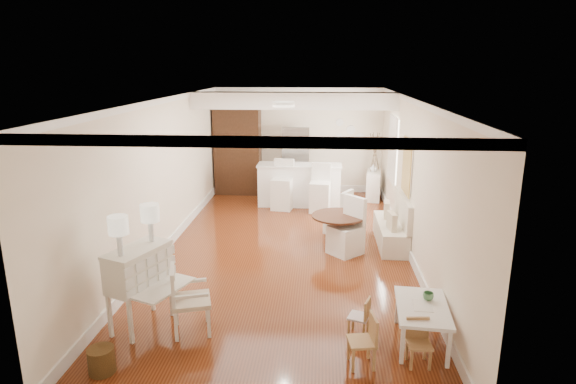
# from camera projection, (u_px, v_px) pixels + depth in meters

# --- Properties ---
(room) EXTENTS (9.00, 9.04, 2.82)m
(room) POSITION_uv_depth(u_px,v_px,m) (289.00, 143.00, 8.80)
(room) COLOR brown
(room) RESTS_ON ground
(secretary_bureau) EXTENTS (1.13, 1.14, 1.11)m
(secretary_bureau) POSITION_uv_depth(u_px,v_px,m) (140.00, 287.00, 6.28)
(secretary_bureau) COLOR white
(secretary_bureau) RESTS_ON ground
(gustavian_armchair) EXTENTS (0.65, 0.65, 0.90)m
(gustavian_armchair) POSITION_uv_depth(u_px,v_px,m) (191.00, 299.00, 6.17)
(gustavian_armchair) COLOR white
(gustavian_armchair) RESTS_ON ground
(wicker_basket) EXTENTS (0.35, 0.35, 0.30)m
(wicker_basket) POSITION_uv_depth(u_px,v_px,m) (101.00, 360.00, 5.41)
(wicker_basket) COLOR #503719
(wicker_basket) RESTS_ON ground
(kids_table) EXTENTS (0.70, 1.08, 0.51)m
(kids_table) POSITION_uv_depth(u_px,v_px,m) (421.00, 325.00, 5.94)
(kids_table) COLOR white
(kids_table) RESTS_ON ground
(kids_chair_a) EXTENTS (0.35, 0.35, 0.63)m
(kids_chair_a) POSITION_uv_depth(u_px,v_px,m) (362.00, 341.00, 5.49)
(kids_chair_a) COLOR #B08450
(kids_chair_a) RESTS_ON ground
(kids_chair_b) EXTENTS (0.32, 0.32, 0.52)m
(kids_chair_b) POSITION_uv_depth(u_px,v_px,m) (359.00, 316.00, 6.15)
(kids_chair_b) COLOR #A7814B
(kids_chair_b) RESTS_ON ground
(kids_chair_c) EXTENTS (0.29, 0.29, 0.56)m
(kids_chair_c) POSITION_uv_depth(u_px,v_px,m) (419.00, 343.00, 5.51)
(kids_chair_c) COLOR #B28251
(kids_chair_c) RESTS_ON ground
(banquette) EXTENTS (0.52, 1.60, 0.98)m
(banquette) POSITION_uv_depth(u_px,v_px,m) (391.00, 220.00, 9.21)
(banquette) COLOR silver
(banquette) RESTS_ON ground
(dining_table) EXTENTS (1.07, 1.07, 0.68)m
(dining_table) POSITION_uv_depth(u_px,v_px,m) (338.00, 232.00, 9.00)
(dining_table) COLOR #492517
(dining_table) RESTS_ON ground
(slip_chair_near) EXTENTS (0.72, 0.72, 1.06)m
(slip_chair_near) POSITION_uv_depth(u_px,v_px,m) (346.00, 226.00, 8.75)
(slip_chair_near) COLOR white
(slip_chair_near) RESTS_ON ground
(slip_chair_far) EXTENTS (0.61, 0.61, 0.92)m
(slip_chair_far) POSITION_uv_depth(u_px,v_px,m) (338.00, 212.00, 9.86)
(slip_chair_far) COLOR white
(slip_chair_far) RESTS_ON ground
(breakfast_counter) EXTENTS (2.05, 0.65, 1.03)m
(breakfast_counter) POSITION_uv_depth(u_px,v_px,m) (299.00, 185.00, 11.84)
(breakfast_counter) COLOR white
(breakfast_counter) RESTS_ON ground
(bar_stool_left) EXTENTS (0.55, 0.55, 1.19)m
(bar_stool_left) POSITION_uv_depth(u_px,v_px,m) (282.00, 185.00, 11.49)
(bar_stool_left) COLOR white
(bar_stool_left) RESTS_ON ground
(bar_stool_right) EXTENTS (0.50, 0.50, 1.14)m
(bar_stool_right) POSITION_uv_depth(u_px,v_px,m) (320.00, 188.00, 11.27)
(bar_stool_right) COLOR white
(bar_stool_right) RESTS_ON ground
(pantry_cabinet) EXTENTS (1.20, 0.60, 2.30)m
(pantry_cabinet) POSITION_uv_depth(u_px,v_px,m) (238.00, 151.00, 12.84)
(pantry_cabinet) COLOR #381E11
(pantry_cabinet) RESTS_ON ground
(fridge) EXTENTS (0.75, 0.65, 1.80)m
(fridge) POSITION_uv_depth(u_px,v_px,m) (309.00, 161.00, 12.74)
(fridge) COLOR silver
(fridge) RESTS_ON ground
(sideboard) EXTENTS (0.44, 0.81, 0.74)m
(sideboard) POSITION_uv_depth(u_px,v_px,m) (373.00, 185.00, 12.40)
(sideboard) COLOR white
(sideboard) RESTS_ON ground
(pencil_cup) EXTENTS (0.15, 0.15, 0.10)m
(pencil_cup) POSITION_uv_depth(u_px,v_px,m) (428.00, 296.00, 6.01)
(pencil_cup) COLOR #4F8859
(pencil_cup) RESTS_ON kids_table
(branch_vase) EXTENTS (0.24, 0.24, 0.19)m
(branch_vase) POSITION_uv_depth(u_px,v_px,m) (373.00, 168.00, 12.29)
(branch_vase) COLOR white
(branch_vase) RESTS_ON sideboard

